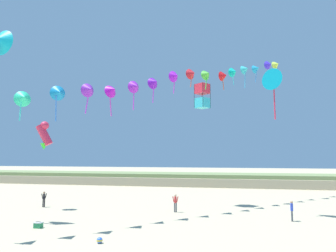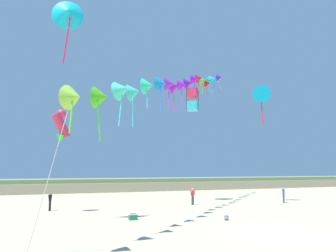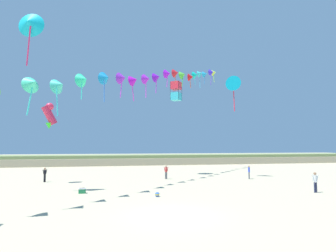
# 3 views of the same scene
# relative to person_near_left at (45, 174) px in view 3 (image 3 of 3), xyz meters

# --- Properties ---
(ground_plane) EXTENTS (240.00, 240.00, 0.00)m
(ground_plane) POSITION_rel_person_near_left_xyz_m (11.01, -16.61, -0.92)
(ground_plane) COLOR #C1B28E
(dune_ridge) EXTENTS (120.00, 8.86, 2.07)m
(dune_ridge) POSITION_rel_person_near_left_xyz_m (11.01, 26.34, 0.11)
(dune_ridge) COLOR tan
(dune_ridge) RESTS_ON ground
(person_near_left) EXTENTS (0.41, 0.48, 1.59)m
(person_near_left) POSITION_rel_person_near_left_xyz_m (0.00, 0.00, 0.00)
(person_near_left) COLOR black
(person_near_left) RESTS_ON ground
(person_near_right) EXTENTS (0.59, 0.23, 1.69)m
(person_near_right) POSITION_rel_person_near_left_xyz_m (13.85, -0.05, 0.06)
(person_near_right) COLOR #474C56
(person_near_right) RESTS_ON ground
(person_mid_center) EXTENTS (0.62, 0.24, 1.76)m
(person_mid_center) POSITION_rel_person_near_left_xyz_m (24.81, -11.73, 0.10)
(person_mid_center) COLOR #282D4C
(person_mid_center) RESTS_ON ground
(person_far_left) EXTENTS (0.25, 0.57, 1.65)m
(person_far_left) POSITION_rel_person_near_left_xyz_m (23.83, -2.01, 0.04)
(person_far_left) COLOR #474C56
(person_far_left) RESTS_ON ground
(kite_banner_string) EXTENTS (28.46, 32.00, 18.22)m
(kite_banner_string) POSITION_rel_person_near_left_xyz_m (12.47, -2.07, 11.19)
(kite_banner_string) COLOR #94D73B
(large_kite_low_lead) EXTENTS (1.79, 1.79, 2.69)m
(large_kite_low_lead) POSITION_rel_person_near_left_xyz_m (16.15, 4.27, 10.94)
(large_kite_low_lead) COLOR #33C4D6
(large_kite_mid_trail) EXTENTS (1.88, 1.28, 2.88)m
(large_kite_mid_trail) POSITION_rel_person_near_left_xyz_m (0.55, -1.20, 6.56)
(large_kite_mid_trail) COLOR #E92E51
(large_kite_high_solo) EXTENTS (2.42, 1.33, 5.00)m
(large_kite_high_solo) POSITION_rel_person_near_left_xyz_m (0.07, -7.33, 14.00)
(large_kite_high_solo) COLOR #13C7DB
(large_kite_outer_drift) EXTENTS (2.10, 1.83, 4.76)m
(large_kite_outer_drift) POSITION_rel_person_near_left_xyz_m (23.12, 0.25, 11.38)
(large_kite_outer_drift) COLOR #0AA0BF
(beach_cooler) EXTENTS (0.58, 0.41, 0.46)m
(beach_cooler) POSITION_rel_person_near_left_xyz_m (4.99, -8.09, -0.71)
(beach_cooler) COLOR #23844C
(beach_cooler) RESTS_ON ground
(beach_ball) EXTENTS (0.36, 0.36, 0.36)m
(beach_ball) POSITION_rel_person_near_left_xyz_m (11.05, -10.81, -0.74)
(beach_ball) COLOR blue
(beach_ball) RESTS_ON ground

